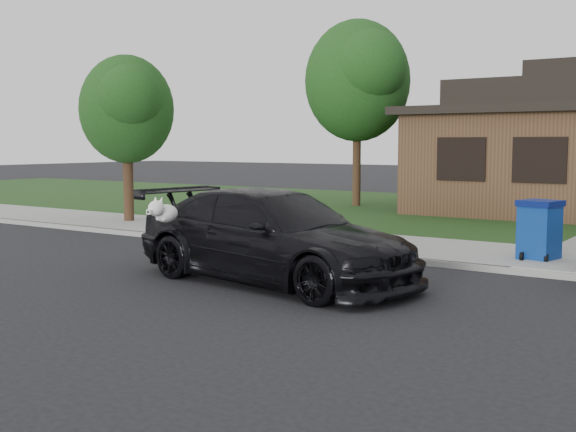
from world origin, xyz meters
The scene contains 8 objects.
ground centered at (0.00, 0.00, 0.00)m, with size 120.00×120.00×0.00m, color black.
sidewalk centered at (0.00, 5.00, 0.06)m, with size 60.00×3.00×0.12m, color gray.
curb centered at (0.00, 3.50, 0.06)m, with size 60.00×0.12×0.12m, color gray.
lawn centered at (0.00, 13.00, 0.07)m, with size 60.00×13.00×0.13m, color #193814.
sedan centered at (0.73, 0.59, 0.76)m, with size 5.48×2.83×1.52m.
recycling_bin centered at (3.91, 4.66, 0.68)m, with size 0.80×0.80×1.11m.
tree_0 centered at (-4.34, 12.88, 4.48)m, with size 3.78×3.60×6.34m.
tree_2 centered at (-7.38, 5.11, 3.27)m, with size 2.73×2.60×4.59m.
Camera 1 is at (7.49, -9.02, 2.29)m, focal length 45.00 mm.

